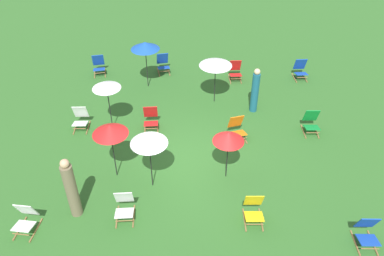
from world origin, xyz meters
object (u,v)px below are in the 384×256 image
(deckchair_2, at_px, (254,209))
(umbrella_2, at_px, (106,85))
(deckchair_7, at_px, (81,119))
(umbrella_5, at_px, (216,62))
(umbrella_4, at_px, (229,137))
(umbrella_1, at_px, (145,46))
(umbrella_3, at_px, (149,139))
(person_0, at_px, (71,189))
(deckchair_11, at_px, (235,71))
(deckchair_1, at_px, (163,64))
(deckchair_0, at_px, (237,128))
(person_1, at_px, (255,91))
(umbrella_0, at_px, (110,130))
(deckchair_3, at_px, (99,65))
(deckchair_5, at_px, (311,122))
(deckchair_6, at_px, (26,219))
(deckchair_9, at_px, (151,119))
(deckchair_4, at_px, (300,70))
(deckchair_10, at_px, (124,206))
(deckchair_8, at_px, (367,232))

(deckchair_2, height_order, umbrella_2, umbrella_2)
(deckchair_7, distance_m, umbrella_5, 5.16)
(umbrella_4, bearing_deg, deckchair_7, 155.31)
(umbrella_1, xyz_separation_m, umbrella_2, (-0.88, -2.90, -0.04))
(umbrella_3, bearing_deg, person_0, -149.66)
(deckchair_11, bearing_deg, deckchair_1, 165.61)
(deckchair_0, relative_size, person_1, 0.50)
(deckchair_1, bearing_deg, deckchair_7, -134.61)
(person_1, bearing_deg, umbrella_0, 164.82)
(umbrella_2, bearing_deg, umbrella_3, -57.54)
(deckchair_3, height_order, deckchair_11, same)
(deckchair_7, height_order, person_0, person_0)
(deckchair_5, xyz_separation_m, umbrella_2, (-6.84, -0.09, 1.37))
(umbrella_0, height_order, person_0, person_0)
(deckchair_0, xyz_separation_m, deckchair_6, (-5.63, -4.04, 0.00))
(deckchair_5, relative_size, person_0, 0.43)
(deckchair_11, relative_size, umbrella_1, 0.43)
(deckchair_0, height_order, umbrella_0, umbrella_0)
(umbrella_3, bearing_deg, deckchair_7, 135.76)
(deckchair_6, bearing_deg, umbrella_0, 52.06)
(deckchair_1, xyz_separation_m, umbrella_1, (-0.51, -1.23, 1.41))
(deckchair_1, bearing_deg, person_1, -51.64)
(deckchair_3, distance_m, deckchair_11, 5.77)
(umbrella_2, bearing_deg, deckchair_9, 5.24)
(deckchair_1, distance_m, deckchair_5, 6.78)
(deckchair_4, relative_size, umbrella_3, 0.45)
(deckchair_10, height_order, person_0, person_0)
(umbrella_3, xyz_separation_m, umbrella_4, (2.16, 0.45, -0.21))
(umbrella_4, relative_size, umbrella_5, 0.92)
(person_0, bearing_deg, deckchair_6, -36.03)
(umbrella_3, relative_size, person_0, 0.96)
(umbrella_1, height_order, person_0, umbrella_1)
(deckchair_7, bearing_deg, person_1, 8.04)
(deckchair_6, bearing_deg, deckchair_3, 94.90)
(deckchair_0, height_order, deckchair_8, same)
(umbrella_2, bearing_deg, umbrella_4, -30.11)
(umbrella_3, distance_m, person_1, 5.24)
(deckchair_6, relative_size, umbrella_4, 0.50)
(deckchair_5, xyz_separation_m, person_1, (-1.85, 1.20, 0.47))
(umbrella_3, relative_size, umbrella_5, 1.03)
(deckchair_8, bearing_deg, umbrella_4, 145.37)
(deckchair_0, bearing_deg, umbrella_0, -169.72)
(umbrella_0, relative_size, umbrella_3, 1.01)
(deckchair_6, distance_m, umbrella_5, 8.04)
(deckchair_4, relative_size, deckchair_9, 1.00)
(umbrella_2, relative_size, umbrella_3, 1.00)
(deckchair_4, distance_m, umbrella_3, 8.59)
(deckchair_10, bearing_deg, deckchair_2, -5.41)
(umbrella_2, xyz_separation_m, person_1, (4.99, 1.29, -0.90))
(deckchair_5, height_order, person_0, person_0)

